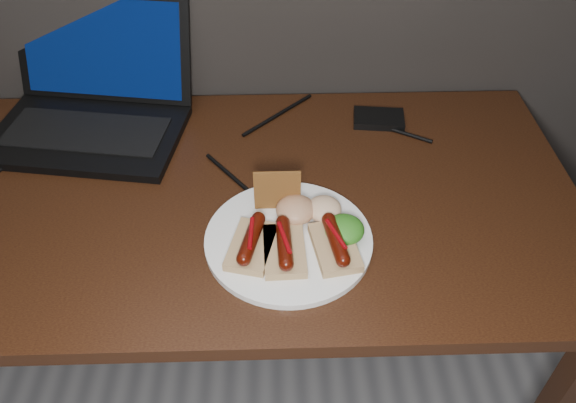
# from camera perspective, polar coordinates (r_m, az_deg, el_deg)

# --- Properties ---
(desk) EXTENTS (1.40, 0.70, 0.75)m
(desk) POSITION_cam_1_polar(r_m,az_deg,el_deg) (1.16, -6.58, -2.38)
(desk) COLOR #381E0E
(desk) RESTS_ON ground
(laptop) EXTENTS (0.45, 0.40, 0.25)m
(laptop) POSITION_cam_1_polar(r_m,az_deg,el_deg) (1.32, -19.24, 9.47)
(laptop) COLOR black
(laptop) RESTS_ON desk
(hard_drive) EXTENTS (0.12, 0.08, 0.02)m
(hard_drive) POSITION_cam_1_polar(r_m,az_deg,el_deg) (1.29, 9.20, 8.30)
(hard_drive) COLOR black
(hard_drive) RESTS_ON desk
(desk_cables) EXTENTS (0.96, 0.37, 0.01)m
(desk_cables) POSITION_cam_1_polar(r_m,az_deg,el_deg) (1.20, -7.02, 5.45)
(desk_cables) COLOR black
(desk_cables) RESTS_ON desk
(plate) EXTENTS (0.30, 0.30, 0.01)m
(plate) POSITION_cam_1_polar(r_m,az_deg,el_deg) (0.99, 0.05, -3.87)
(plate) COLOR white
(plate) RESTS_ON desk
(bread_sausage_left) EXTENTS (0.10, 0.13, 0.04)m
(bread_sausage_left) POSITION_cam_1_polar(r_m,az_deg,el_deg) (0.96, -3.72, -4.21)
(bread_sausage_left) COLOR tan
(bread_sausage_left) RESTS_ON plate
(bread_sausage_center) EXTENTS (0.07, 0.12, 0.04)m
(bread_sausage_center) POSITION_cam_1_polar(r_m,az_deg,el_deg) (0.95, -0.37, -4.67)
(bread_sausage_center) COLOR tan
(bread_sausage_center) RESTS_ON plate
(bread_sausage_right) EXTENTS (0.09, 0.13, 0.04)m
(bread_sausage_right) POSITION_cam_1_polar(r_m,az_deg,el_deg) (0.96, 4.82, -4.30)
(bread_sausage_right) COLOR tan
(bread_sausage_right) RESTS_ON plate
(crispbread) EXTENTS (0.08, 0.01, 0.08)m
(crispbread) POSITION_cam_1_polar(r_m,az_deg,el_deg) (1.02, -1.10, 1.14)
(crispbread) COLOR #955F29
(crispbread) RESTS_ON plate
(salad_greens) EXTENTS (0.07, 0.07, 0.04)m
(salad_greens) POSITION_cam_1_polar(r_m,az_deg,el_deg) (0.98, 5.76, -2.85)
(salad_greens) COLOR #1F5E12
(salad_greens) RESTS_ON plate
(salsa_mound) EXTENTS (0.07, 0.07, 0.04)m
(salsa_mound) POSITION_cam_1_polar(r_m,az_deg,el_deg) (1.01, 0.78, -0.83)
(salsa_mound) COLOR maroon
(salsa_mound) RESTS_ON plate
(coleslaw_mound) EXTENTS (0.06, 0.06, 0.04)m
(coleslaw_mound) POSITION_cam_1_polar(r_m,az_deg,el_deg) (1.02, 3.67, -0.75)
(coleslaw_mound) COLOR beige
(coleslaw_mound) RESTS_ON plate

